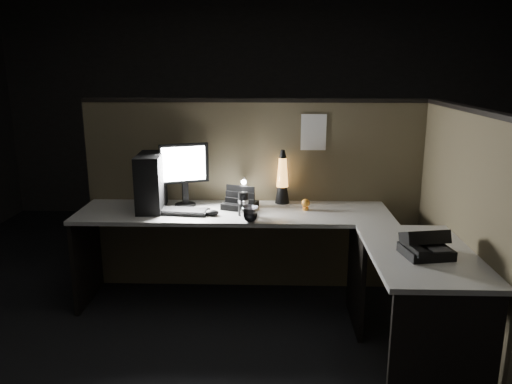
{
  "coord_description": "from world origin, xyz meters",
  "views": [
    {
      "loc": [
        0.13,
        -2.92,
        1.77
      ],
      "look_at": [
        0.02,
        0.35,
        0.94
      ],
      "focal_mm": 35.0,
      "sensor_mm": 36.0,
      "label": 1
    }
  ],
  "objects_px": {
    "pc_tower": "(151,182)",
    "keyboard": "(175,211)",
    "desk_phone": "(425,245)",
    "monitor": "(184,168)",
    "lava_lamp": "(282,181)"
  },
  "relations": [
    {
      "from": "pc_tower",
      "to": "lava_lamp",
      "type": "distance_m",
      "value": 1.0
    },
    {
      "from": "pc_tower",
      "to": "keyboard",
      "type": "height_order",
      "value": "pc_tower"
    },
    {
      "from": "monitor",
      "to": "desk_phone",
      "type": "height_order",
      "value": "monitor"
    },
    {
      "from": "pc_tower",
      "to": "lava_lamp",
      "type": "relative_size",
      "value": 0.99
    },
    {
      "from": "keyboard",
      "to": "desk_phone",
      "type": "bearing_deg",
      "value": -20.51
    },
    {
      "from": "monitor",
      "to": "keyboard",
      "type": "relative_size",
      "value": 0.98
    },
    {
      "from": "pc_tower",
      "to": "keyboard",
      "type": "relative_size",
      "value": 0.85
    },
    {
      "from": "pc_tower",
      "to": "desk_phone",
      "type": "height_order",
      "value": "pc_tower"
    },
    {
      "from": "keyboard",
      "to": "desk_phone",
      "type": "distance_m",
      "value": 1.76
    },
    {
      "from": "keyboard",
      "to": "lava_lamp",
      "type": "bearing_deg",
      "value": 26.61
    },
    {
      "from": "keyboard",
      "to": "monitor",
      "type": "bearing_deg",
      "value": 84.12
    },
    {
      "from": "keyboard",
      "to": "desk_phone",
      "type": "xyz_separation_m",
      "value": [
        1.57,
        -0.79,
        0.05
      ]
    },
    {
      "from": "pc_tower",
      "to": "monitor",
      "type": "bearing_deg",
      "value": 22.91
    },
    {
      "from": "monitor",
      "to": "keyboard",
      "type": "bearing_deg",
      "value": -122.46
    },
    {
      "from": "pc_tower",
      "to": "monitor",
      "type": "height_order",
      "value": "monitor"
    }
  ]
}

